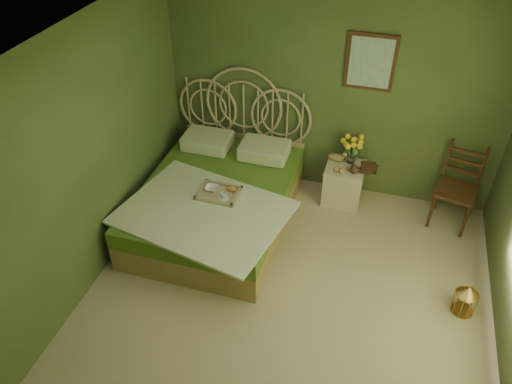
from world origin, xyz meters
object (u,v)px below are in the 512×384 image
(bed, at_px, (218,197))
(chair, at_px, (458,181))
(birdcage, at_px, (465,300))
(nightstand, at_px, (345,177))

(bed, height_order, chair, bed)
(chair, height_order, birdcage, chair)
(bed, relative_size, nightstand, 2.58)
(bed, xyz_separation_m, nightstand, (1.37, 0.81, 0.02))
(nightstand, bearing_deg, chair, -0.57)
(nightstand, height_order, birdcage, nightstand)
(bed, height_order, nightstand, bed)
(birdcage, bearing_deg, bed, 167.23)
(chair, relative_size, birdcage, 3.00)
(bed, bearing_deg, birdcage, -12.77)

